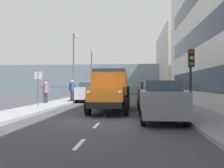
{
  "coord_description": "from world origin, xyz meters",
  "views": [
    {
      "loc": [
        -1.42,
        9.9,
        1.57
      ],
      "look_at": [
        0.3,
        -8.04,
        1.59
      ],
      "focal_mm": 36.58,
      "sensor_mm": 36.0,
      "label": 1
    }
  ],
  "objects": [
    {
      "name": "ground_plane",
      "position": [
        0.0,
        -8.76,
        0.0
      ],
      "size": [
        80.0,
        80.0,
        0.0
      ],
      "primitive_type": "plane",
      "color": "#38383D"
    },
    {
      "name": "sidewalk_left",
      "position": [
        -4.58,
        -8.76,
        0.07
      ],
      "size": [
        2.13,
        34.7,
        0.15
      ],
      "primitive_type": "cube",
      "color": "gray",
      "rests_on": "ground_plane"
    },
    {
      "name": "sidewalk_right",
      "position": [
        4.58,
        -8.76,
        0.07
      ],
      "size": [
        2.13,
        34.7,
        0.15
      ],
      "primitive_type": "cube",
      "color": "gray",
      "rests_on": "ground_plane"
    },
    {
      "name": "road_centreline_markings",
      "position": [
        0.0,
        -7.66,
        0.0
      ],
      "size": [
        0.12,
        29.17,
        0.01
      ],
      "color": "silver",
      "rests_on": "ground_plane"
    },
    {
      "name": "building_far_block",
      "position": [
        -9.72,
        -26.29,
        4.82
      ],
      "size": [
        8.15,
        15.56,
        9.64
      ],
      "color": "beige",
      "rests_on": "ground_plane"
    },
    {
      "name": "sea_horizon",
      "position": [
        0.0,
        -29.11,
        2.5
      ],
      "size": [
        80.0,
        0.8,
        5.0
      ],
      "primitive_type": "cube",
      "color": "gray",
      "rests_on": "ground_plane"
    },
    {
      "name": "seawall_railing",
      "position": [
        -0.0,
        -25.51,
        0.92
      ],
      "size": [
        28.08,
        0.08,
        1.2
      ],
      "color": "#4C5156",
      "rests_on": "ground_plane"
    },
    {
      "name": "truck_vintage_orange",
      "position": [
        -0.07,
        -2.86,
        1.18
      ],
      "size": [
        2.17,
        5.64,
        2.43
      ],
      "color": "black",
      "rests_on": "ground_plane"
    },
    {
      "name": "car_grey_kerbside_near",
      "position": [
        -2.57,
        -0.03,
        0.89
      ],
      "size": [
        1.79,
        4.01,
        1.72
      ],
      "color": "slate",
      "rests_on": "ground_plane"
    },
    {
      "name": "car_maroon_kerbside_1",
      "position": [
        -2.57,
        -5.01,
        0.89
      ],
      "size": [
        1.84,
        3.97,
        1.72
      ],
      "color": "maroon",
      "rests_on": "ground_plane"
    },
    {
      "name": "car_white_oppositeside_0",
      "position": [
        2.57,
        -10.5,
        0.9
      ],
      "size": [
        1.88,
        4.13,
        1.72
      ],
      "color": "white",
      "rests_on": "ground_plane"
    },
    {
      "name": "car_black_oppositeside_1",
      "position": [
        2.57,
        -16.84,
        0.9
      ],
      "size": [
        1.95,
        4.65,
        1.72
      ],
      "color": "black",
      "rests_on": "ground_plane"
    },
    {
      "name": "car_silver_oppositeside_2",
      "position": [
        2.57,
        -23.48,
        0.9
      ],
      "size": [
        1.9,
        4.69,
        1.72
      ],
      "color": "#B7BABF",
      "rests_on": "ground_plane"
    },
    {
      "name": "pedestrian_with_bag",
      "position": [
        5.23,
        -6.82,
        1.09
      ],
      "size": [
        0.53,
        0.34,
        1.61
      ],
      "color": "#383342",
      "rests_on": "sidewalk_right"
    },
    {
      "name": "pedestrian_strolling",
      "position": [
        3.97,
        -9.65,
        1.21
      ],
      "size": [
        0.53,
        0.34,
        1.79
      ],
      "color": "#383342",
      "rests_on": "sidewalk_right"
    },
    {
      "name": "traffic_light_near",
      "position": [
        -4.34,
        -2.08,
        2.47
      ],
      "size": [
        0.28,
        0.41,
        3.2
      ],
      "color": "black",
      "rests_on": "sidewalk_left"
    },
    {
      "name": "lamp_post_promenade",
      "position": [
        4.74,
        -13.16,
        4.11
      ],
      "size": [
        0.32,
        1.14,
        6.68
      ],
      "color": "#59595B",
      "rests_on": "sidewalk_right"
    },
    {
      "name": "lamp_post_far",
      "position": [
        4.56,
        -22.23,
        3.85
      ],
      "size": [
        0.32,
        1.14,
        6.18
      ],
      "color": "#59595B",
      "rests_on": "sidewalk_right"
    },
    {
      "name": "street_sign",
      "position": [
        4.84,
        -4.56,
        1.68
      ],
      "size": [
        0.5,
        0.07,
        2.25
      ],
      "color": "#4C4C4C",
      "rests_on": "sidewalk_right"
    }
  ]
}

